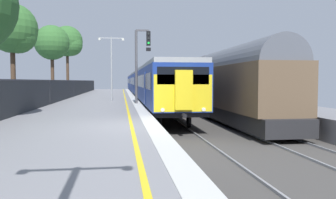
# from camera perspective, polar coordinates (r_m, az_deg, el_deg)

# --- Properties ---
(ground) EXTENTS (17.40, 110.00, 1.21)m
(ground) POSITION_cam_1_polar(r_m,az_deg,el_deg) (12.67, 7.67, -6.86)
(ground) COLOR gray
(commuter_train_at_platform) EXTENTS (2.83, 59.93, 3.81)m
(commuter_train_at_platform) POSITION_cam_1_polar(r_m,az_deg,el_deg) (45.10, -4.24, 2.70)
(commuter_train_at_platform) COLOR navy
(commuter_train_at_platform) RESTS_ON ground
(freight_train_adjacent_track) EXTENTS (2.60, 50.76, 4.54)m
(freight_train_adjacent_track) POSITION_cam_1_polar(r_m,az_deg,el_deg) (38.81, 2.30, 2.95)
(freight_train_adjacent_track) COLOR #232326
(freight_train_adjacent_track) RESTS_ON ground
(signal_gantry) EXTENTS (1.10, 0.24, 5.13)m
(signal_gantry) POSITION_cam_1_polar(r_m,az_deg,el_deg) (24.01, -4.67, 6.97)
(signal_gantry) COLOR #47474C
(signal_gantry) RESTS_ON ground
(platform_lamp_mid) EXTENTS (2.00, 0.20, 5.00)m
(platform_lamp_mid) POSITION_cam_1_polar(r_m,az_deg,el_deg) (27.16, -9.39, 6.05)
(platform_lamp_mid) COLOR #93999E
(platform_lamp_mid) RESTS_ON ground
(background_tree_left) EXTENTS (2.94, 2.94, 6.16)m
(background_tree_left) POSITION_cam_1_polar(r_m,az_deg,el_deg) (22.60, -24.29, 10.42)
(background_tree_left) COLOR #473323
(background_tree_left) RESTS_ON ground
(background_tree_centre) EXTENTS (3.73, 3.71, 8.26)m
(background_tree_centre) POSITION_cam_1_polar(r_m,az_deg,el_deg) (43.84, -16.26, 9.10)
(background_tree_centre) COLOR #473323
(background_tree_centre) RESTS_ON ground
(background_tree_back) EXTENTS (3.34, 3.34, 6.97)m
(background_tree_back) POSITION_cam_1_polar(r_m,az_deg,el_deg) (35.48, -18.75, 8.79)
(background_tree_back) COLOR #473323
(background_tree_back) RESTS_ON ground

